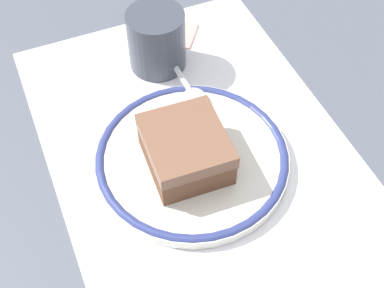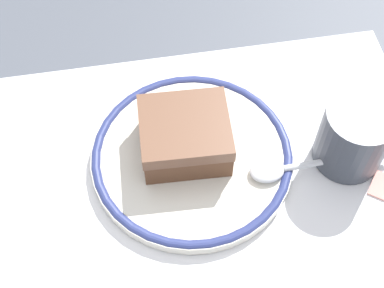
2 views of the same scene
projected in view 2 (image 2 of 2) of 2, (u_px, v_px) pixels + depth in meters
The scene contains 6 objects.
ground_plane at pixel (217, 170), 0.58m from camera, with size 2.40×2.40×0.00m, color #4C515B.
placemat at pixel (217, 169), 0.58m from camera, with size 0.44×0.31×0.00m, color white.
plate at pixel (192, 157), 0.58m from camera, with size 0.21×0.21×0.01m.
cake_slice at pixel (185, 136), 0.56m from camera, with size 0.09×0.08×0.04m.
spoon at pixel (291, 167), 0.56m from camera, with size 0.15×0.03×0.01m.
cup at pixel (353, 139), 0.56m from camera, with size 0.07×0.07×0.07m.
Camera 2 is at (-0.07, -0.28, 0.51)m, focal length 53.37 mm.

